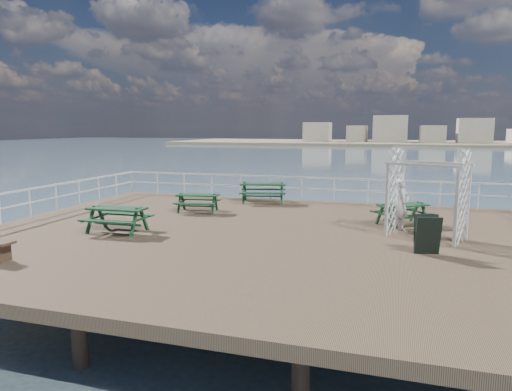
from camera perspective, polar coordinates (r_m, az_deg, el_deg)
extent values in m
cube|color=brown|center=(14.49, 0.30, -5.31)|extent=(18.00, 14.00, 0.30)
plane|color=#40566C|center=(53.89, 12.68, 2.67)|extent=(300.00, 300.00, 0.00)
cube|color=tan|center=(148.96, 21.40, 6.07)|extent=(160.00, 40.00, 0.80)
cube|color=beige|center=(147.46, 7.75, 7.88)|extent=(8.00, 8.00, 6.00)
cube|color=beige|center=(145.99, 12.44, 7.56)|extent=(6.00, 8.00, 5.00)
cube|color=beige|center=(145.49, 16.42, 8.00)|extent=(10.00, 8.00, 8.00)
cube|color=beige|center=(145.83, 21.15, 7.19)|extent=(7.00, 8.00, 5.00)
cube|color=beige|center=(146.98, 25.48, 7.33)|extent=(9.00, 8.00, 7.00)
cylinder|color=brown|center=(22.70, -13.99, -3.59)|extent=(0.36, 0.36, 2.10)
cylinder|color=brown|center=(19.84, 26.68, -6.00)|extent=(0.36, 0.36, 2.10)
cube|color=silver|center=(20.85, 5.75, 2.25)|extent=(17.70, 0.07, 0.07)
cube|color=silver|center=(20.91, 5.73, 0.89)|extent=(17.70, 0.05, 0.05)
cylinder|color=silver|center=(24.24, -15.25, 1.68)|extent=(0.05, 0.05, 1.10)
cube|color=silver|center=(18.80, -26.49, 0.70)|extent=(0.07, 13.70, 0.07)
cube|color=silver|center=(18.86, -26.39, -0.80)|extent=(0.05, 13.70, 0.05)
cube|color=#163C24|center=(18.13, -7.31, 0.06)|extent=(1.71, 0.90, 0.05)
cube|color=#163C24|center=(18.69, -6.88, -0.49)|extent=(1.64, 0.50, 0.05)
cube|color=#163C24|center=(17.65, -7.73, -1.04)|extent=(1.64, 0.50, 0.05)
cube|color=#163C24|center=(18.35, -9.34, -0.76)|extent=(0.29, 1.30, 0.05)
cube|color=#163C24|center=(18.01, -5.21, -0.86)|extent=(0.29, 1.30, 0.05)
cube|color=#163C24|center=(18.62, -9.10, -0.77)|extent=(0.15, 0.47, 0.79)
cube|color=#163C24|center=(18.10, -9.58, -1.04)|extent=(0.15, 0.47, 0.79)
cube|color=#163C24|center=(18.28, -5.02, -0.86)|extent=(0.15, 0.47, 0.79)
cube|color=#163C24|center=(17.76, -5.39, -1.14)|extent=(0.15, 0.47, 0.79)
cube|color=#163C24|center=(18.20, -7.28, -1.32)|extent=(1.44, 0.32, 0.05)
cube|color=#163C24|center=(20.22, 0.88, 1.44)|extent=(2.12, 1.22, 0.07)
cube|color=#163C24|center=(20.93, 0.96, 0.79)|extent=(2.00, 0.74, 0.06)
cube|color=#163C24|center=(19.61, 0.79, 0.27)|extent=(2.00, 0.74, 0.06)
cube|color=#163C24|center=(20.33, -1.46, 0.50)|extent=(0.46, 1.58, 0.07)
cube|color=#163C24|center=(20.25, 3.23, 0.46)|extent=(0.46, 1.58, 0.07)
cube|color=#163C24|center=(20.66, -1.38, 0.47)|extent=(0.22, 0.58, 0.97)
cube|color=#163C24|center=(20.01, -1.55, 0.21)|extent=(0.22, 0.58, 0.97)
cube|color=#163C24|center=(20.59, 3.23, 0.43)|extent=(0.22, 0.58, 0.97)
cube|color=#163C24|center=(19.93, 3.22, 0.16)|extent=(0.22, 0.58, 0.97)
cube|color=#163C24|center=(20.30, 0.88, -0.08)|extent=(1.74, 0.50, 0.07)
cube|color=#163C24|center=(16.28, 17.89, -1.14)|extent=(1.76, 1.53, 0.06)
cube|color=#163C24|center=(16.78, 16.70, -1.76)|extent=(1.51, 1.19, 0.05)
cube|color=#163C24|center=(15.89, 19.07, -2.44)|extent=(1.51, 1.19, 0.05)
cube|color=#163C24|center=(15.92, 15.80, -2.33)|extent=(0.87, 1.15, 0.06)
cube|color=#163C24|center=(16.76, 19.79, -1.98)|extent=(0.87, 1.15, 0.06)
cube|color=#163C24|center=(16.16, 15.23, -2.32)|extent=(0.35, 0.44, 0.83)
cube|color=#163C24|center=(15.70, 16.38, -2.68)|extent=(0.35, 0.44, 0.83)
cube|color=#163C24|center=(16.99, 19.19, -1.98)|extent=(0.35, 0.44, 0.83)
cube|color=#163C24|center=(16.55, 20.39, -2.31)|extent=(0.35, 0.44, 0.83)
cube|color=#163C24|center=(16.36, 17.82, -2.74)|extent=(1.27, 0.95, 0.06)
cube|color=#163C24|center=(15.15, -17.01, -1.57)|extent=(1.87, 0.78, 0.06)
cube|color=#163C24|center=(15.71, -15.77, -2.27)|extent=(1.86, 0.32, 0.05)
cube|color=#163C24|center=(14.69, -18.24, -3.11)|extent=(1.86, 0.32, 0.05)
cube|color=#163C24|center=(15.62, -19.36, -2.57)|extent=(0.13, 1.49, 0.06)
cube|color=#163C24|center=(14.81, -14.43, -2.94)|extent=(0.13, 1.49, 0.06)
cube|color=#163C24|center=(15.88, -18.72, -2.55)|extent=(0.10, 0.53, 0.90)
cube|color=#163C24|center=(15.38, -20.00, -2.96)|extent=(0.10, 0.53, 0.90)
cube|color=#163C24|center=(15.08, -13.85, -2.91)|extent=(0.10, 0.53, 0.90)
cube|color=#163C24|center=(14.56, -15.02, -3.37)|extent=(0.10, 0.53, 0.90)
cube|color=#163C24|center=(15.24, -16.93, -3.43)|extent=(1.65, 0.13, 0.06)
cube|color=brown|center=(13.04, -28.98, -6.30)|extent=(0.11, 0.38, 0.44)
cube|color=silver|center=(14.43, 16.05, -0.63)|extent=(0.11, 0.11, 2.21)
cube|color=silver|center=(15.44, 17.72, -0.13)|extent=(0.11, 0.11, 2.21)
cube|color=silver|center=(13.75, 23.76, -1.47)|extent=(0.11, 0.11, 2.21)
cube|color=silver|center=(14.80, 24.97, -0.88)|extent=(0.11, 0.11, 2.21)
cube|color=silver|center=(13.92, 20.05, 3.59)|extent=(2.06, 0.93, 0.07)
cube|color=silver|center=(14.96, 21.51, 3.82)|extent=(2.06, 0.93, 0.07)
cube|color=silver|center=(14.42, 20.90, 5.56)|extent=(2.06, 0.92, 0.06)
cube|color=black|center=(12.74, 20.72, -4.77)|extent=(0.67, 0.37, 1.05)
cube|color=black|center=(12.94, 20.49, -4.55)|extent=(0.67, 0.37, 1.05)
imported|color=silver|center=(15.29, 17.65, -1.15)|extent=(0.73, 0.73, 1.71)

